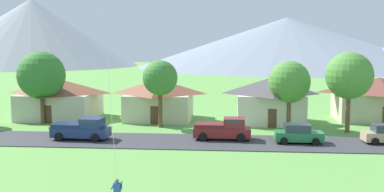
{
  "coord_description": "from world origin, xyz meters",
  "views": [
    {
      "loc": [
        1.99,
        -13.34,
        8.88
      ],
      "look_at": [
        -0.61,
        15.62,
        5.57
      ],
      "focal_mm": 43.67,
      "sensor_mm": 36.0,
      "label": 1
    }
  ],
  "objects": [
    {
      "name": "pickup_truck_navy_west_side",
      "position": [
        -11.78,
        27.7,
        1.06
      ],
      "size": [
        5.28,
        2.5,
        1.99
      ],
      "color": "navy",
      "rests_on": "road_strip"
    },
    {
      "name": "tree_right_of_center",
      "position": [
        -5.68,
        34.83,
        5.21
      ],
      "size": [
        3.69,
        3.69,
        7.11
      ],
      "color": "brown",
      "rests_on": "ground"
    },
    {
      "name": "house_right_center",
      "position": [
        18.6,
        41.49,
        2.56
      ],
      "size": [
        10.24,
        6.57,
        4.94
      ],
      "color": "beige",
      "rests_on": "ground"
    },
    {
      "name": "tree_center",
      "position": [
        -18.95,
        35.82,
        5.36
      ],
      "size": [
        5.22,
        5.22,
        7.99
      ],
      "color": "brown",
      "rests_on": "ground"
    },
    {
      "name": "mountain_far_east_ridge",
      "position": [
        -76.05,
        162.79,
        12.91
      ],
      "size": [
        81.21,
        81.21,
        25.83
      ],
      "primitive_type": "cone",
      "color": "#8E939E",
      "rests_on": "ground"
    },
    {
      "name": "house_rightmost",
      "position": [
        6.07,
        38.86,
        2.61
      ],
      "size": [
        7.8,
        7.14,
        5.04
      ],
      "color": "beige",
      "rests_on": "ground"
    },
    {
      "name": "tree_left_of_center",
      "position": [
        13.32,
        33.62,
        5.67
      ],
      "size": [
        4.66,
        4.66,
        8.03
      ],
      "color": "brown",
      "rests_on": "ground"
    },
    {
      "name": "road_strip",
      "position": [
        0.0,
        27.75,
        0.04
      ],
      "size": [
        160.0,
        6.66,
        0.08
      ],
      "primitive_type": "cube",
      "color": "#38383D",
      "rests_on": "ground"
    },
    {
      "name": "pickup_truck_maroon_east_side",
      "position": [
        1.13,
        28.85,
        1.06
      ],
      "size": [
        5.22,
        2.35,
        1.99
      ],
      "color": "maroon",
      "rests_on": "road_strip"
    },
    {
      "name": "house_leftmost",
      "position": [
        -18.49,
        39.83,
        2.41
      ],
      "size": [
        9.05,
        8.14,
        4.65
      ],
      "color": "beige",
      "rests_on": "ground"
    },
    {
      "name": "house_left_center",
      "position": [
        -6.62,
        39.98,
        2.43
      ],
      "size": [
        7.96,
        7.36,
        4.7
      ],
      "color": "beige",
      "rests_on": "ground"
    },
    {
      "name": "mountain_central_ridge",
      "position": [
        21.32,
        162.44,
        9.1
      ],
      "size": [
        109.67,
        109.67,
        18.2
      ],
      "primitive_type": "cone",
      "color": "gray",
      "rests_on": "ground"
    },
    {
      "name": "parked_car_green_west_end",
      "position": [
        7.73,
        27.95,
        0.87
      ],
      "size": [
        4.2,
        2.09,
        1.68
      ],
      "color": "#237042",
      "rests_on": "road_strip"
    },
    {
      "name": "tree_near_left",
      "position": [
        7.75,
        35.58,
        4.86
      ],
      "size": [
        4.37,
        4.37,
        7.07
      ],
      "color": "brown",
      "rests_on": "ground"
    }
  ]
}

